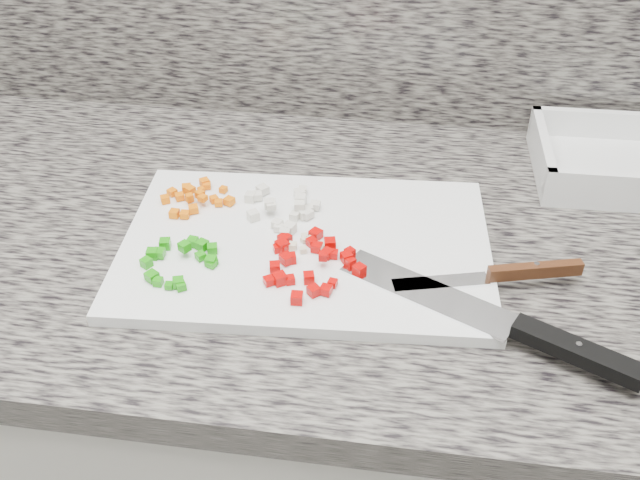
{
  "coord_description": "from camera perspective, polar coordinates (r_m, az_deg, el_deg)",
  "views": [
    {
      "loc": [
        0.17,
        0.72,
        1.44
      ],
      "look_at": [
        0.08,
        1.37,
        0.93
      ],
      "focal_mm": 40.0,
      "sensor_mm": 36.0,
      "label": 1
    }
  ],
  "objects": [
    {
      "name": "cabinet",
      "position": [
        1.25,
        -3.14,
        -16.27
      ],
      "size": [
        3.92,
        0.62,
        0.86
      ],
      "primitive_type": "cube",
      "color": "beige",
      "rests_on": "ground"
    },
    {
      "name": "countertop",
      "position": [
        0.92,
        -4.07,
        0.44
      ],
      "size": [
        3.96,
        0.64,
        0.04
      ],
      "primitive_type": "cube",
      "color": "#68645C",
      "rests_on": "cabinet"
    },
    {
      "name": "cutting_board",
      "position": [
        0.86,
        -1.13,
        -0.52
      ],
      "size": [
        0.46,
        0.32,
        0.01
      ],
      "primitive_type": "cube",
      "rotation": [
        0.0,
        0.0,
        0.07
      ],
      "color": "white",
      "rests_on": "countertop"
    },
    {
      "name": "carrot_pile",
      "position": [
        0.93,
        -9.97,
        3.4
      ],
      "size": [
        0.1,
        0.09,
        0.02
      ],
      "color": "orange",
      "rests_on": "cutting_board"
    },
    {
      "name": "onion_pile",
      "position": [
        0.9,
        -2.79,
        2.58
      ],
      "size": [
        0.1,
        0.11,
        0.02
      ],
      "color": "beige",
      "rests_on": "cutting_board"
    },
    {
      "name": "green_pepper_pile",
      "position": [
        0.83,
        -11.16,
        -1.48
      ],
      "size": [
        0.09,
        0.09,
        0.02
      ],
      "color": "#1B8E0C",
      "rests_on": "cutting_board"
    },
    {
      "name": "red_pepper_pile",
      "position": [
        0.81,
        -0.95,
        -1.7
      ],
      "size": [
        0.11,
        0.13,
        0.02
      ],
      "color": "#B50302",
      "rests_on": "cutting_board"
    },
    {
      "name": "garlic_pile",
      "position": [
        0.84,
        -1.39,
        -0.39
      ],
      "size": [
        0.05,
        0.05,
        0.01
      ],
      "color": "beige",
      "rests_on": "cutting_board"
    },
    {
      "name": "chef_knife",
      "position": [
        0.76,
        15.83,
        -6.91
      ],
      "size": [
        0.31,
        0.18,
        0.02
      ],
      "rotation": [
        0.0,
        0.0,
        -0.46
      ],
      "color": "white",
      "rests_on": "cutting_board"
    },
    {
      "name": "paring_knife",
      "position": [
        0.83,
        15.06,
        -2.6
      ],
      "size": [
        0.21,
        0.07,
        0.02
      ],
      "rotation": [
        0.0,
        0.0,
        0.26
      ],
      "color": "white",
      "rests_on": "cutting_board"
    },
    {
      "name": "tray",
      "position": [
        1.08,
        23.55,
        5.54
      ],
      "size": [
        0.26,
        0.19,
        0.05
      ],
      "rotation": [
        0.0,
        0.0,
        0.02
      ],
      "color": "silver",
      "rests_on": "countertop"
    }
  ]
}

